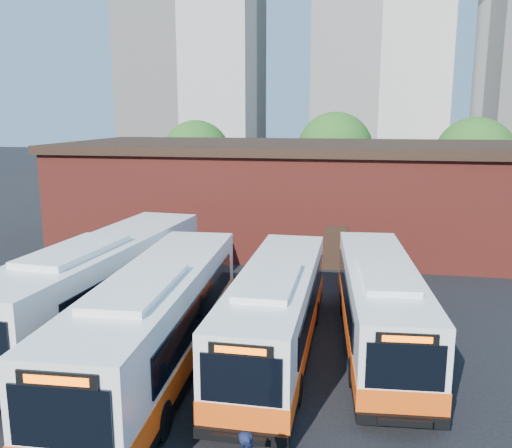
% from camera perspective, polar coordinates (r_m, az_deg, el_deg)
% --- Properties ---
extents(ground, '(220.00, 220.00, 0.00)m').
position_cam_1_polar(ground, '(16.79, -4.67, -17.61)').
color(ground, black).
extents(bus_west, '(3.79, 13.57, 3.65)m').
position_cam_1_polar(bus_west, '(21.46, -15.93, -6.58)').
color(bus_west, white).
rests_on(bus_west, ground).
extents(bus_midwest, '(3.23, 12.95, 3.50)m').
position_cam_1_polar(bus_midwest, '(17.63, -10.40, -10.57)').
color(bus_midwest, white).
rests_on(bus_midwest, ground).
extents(bus_mideast, '(2.50, 11.66, 3.17)m').
position_cam_1_polar(bus_mideast, '(18.70, 2.10, -9.56)').
color(bus_mideast, white).
rests_on(bus_mideast, ground).
extents(bus_east, '(3.23, 11.65, 3.14)m').
position_cam_1_polar(bus_east, '(19.85, 12.88, -8.62)').
color(bus_east, white).
rests_on(bus_east, ground).
extents(depot_building, '(28.60, 12.60, 6.40)m').
position_cam_1_polar(depot_building, '(34.70, 3.92, 3.37)').
color(depot_building, maroon).
rests_on(depot_building, ground).
extents(tree_west, '(6.00, 6.00, 7.65)m').
position_cam_1_polar(tree_west, '(48.32, -6.30, 7.27)').
color(tree_west, '#382314').
rests_on(tree_west, ground).
extents(tree_mid, '(6.56, 6.56, 8.36)m').
position_cam_1_polar(tree_mid, '(48.26, 8.30, 7.74)').
color(tree_mid, '#382314').
rests_on(tree_mid, ground).
extents(tree_east, '(6.24, 6.24, 7.96)m').
position_cam_1_polar(tree_east, '(46.14, 21.99, 6.55)').
color(tree_east, '#382314').
rests_on(tree_east, ground).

